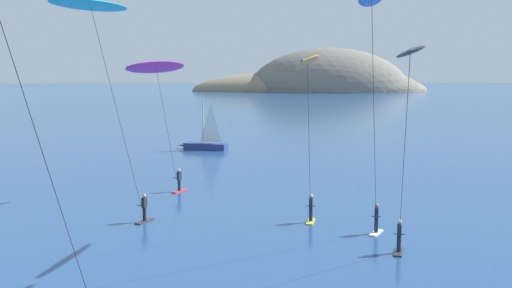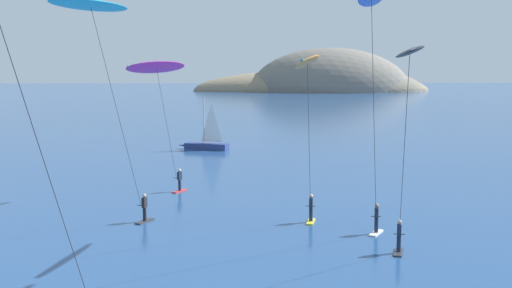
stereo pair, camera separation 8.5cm
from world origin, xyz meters
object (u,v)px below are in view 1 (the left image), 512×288
kitesurfer_orange (308,75)px  kitesurfer_black (409,75)px  sailboat_near (203,144)px  kitesurfer_cyan (95,22)px  kitesurfer_magenta (158,76)px  kitesurfer_blue (372,21)px

kitesurfer_orange → kitesurfer_black: (3.19, -8.79, 0.16)m
sailboat_near → kitesurfer_cyan: 38.16m
kitesurfer_magenta → kitesurfer_orange: bearing=-47.9°
kitesurfer_cyan → kitesurfer_blue: bearing=-16.1°
kitesurfer_cyan → kitesurfer_magenta: (1.73, 11.27, -2.97)m
kitesurfer_black → kitesurfer_cyan: size_ratio=0.80×
kitesurfer_orange → kitesurfer_blue: kitesurfer_blue is taller
kitesurfer_blue → kitesurfer_magenta: (-11.86, 15.19, -2.79)m
kitesurfer_orange → kitesurfer_cyan: bearing=-175.6°
kitesurfer_blue → kitesurfer_cyan: bearing=163.9°
kitesurfer_blue → kitesurfer_cyan: 14.15m
sailboat_near → kitesurfer_blue: size_ratio=0.46×
kitesurfer_black → sailboat_near: bearing=103.9°
kitesurfer_orange → kitesurfer_cyan: kitesurfer_cyan is taller
kitesurfer_orange → kitesurfer_magenta: size_ratio=1.03×
kitesurfer_black → kitesurfer_cyan: bearing=151.0°
kitesurfer_black → kitesurfer_cyan: kitesurfer_cyan is taller
kitesurfer_cyan → kitesurfer_magenta: size_ratio=1.31×
sailboat_near → kitesurfer_blue: (10.25, -40.34, 10.73)m
sailboat_near → kitesurfer_cyan: (-3.34, -36.41, 10.91)m
sailboat_near → kitesurfer_black: (10.98, -44.35, 8.33)m
kitesurfer_orange → kitesurfer_black: kitesurfer_black is taller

